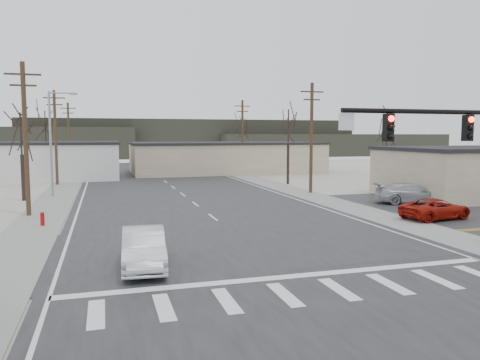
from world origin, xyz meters
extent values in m
plane|color=silver|center=(0.00, 0.00, 0.00)|extent=(140.00, 140.00, 0.00)
cube|color=black|center=(0.00, 15.00, 0.02)|extent=(18.00, 110.00, 0.05)
cube|color=black|center=(0.00, 0.00, 0.02)|extent=(90.00, 10.00, 0.04)
cube|color=gray|center=(-10.60, 20.00, 0.03)|extent=(3.00, 90.00, 0.06)
cube|color=gray|center=(10.60, 20.00, 0.03)|extent=(3.00, 90.00, 0.06)
cylinder|color=black|center=(5.60, -6.20, 6.20)|extent=(8.40, 0.18, 0.18)
cube|color=black|center=(6.80, -6.20, 5.60)|extent=(0.32, 0.30, 1.00)
cube|color=black|center=(3.30, -6.20, 5.60)|extent=(0.32, 0.30, 1.00)
sphere|color=#FF0C05|center=(6.80, -6.37, 5.92)|extent=(0.22, 0.22, 0.22)
sphere|color=#FF0C05|center=(3.30, -6.37, 5.92)|extent=(0.22, 0.22, 0.22)
cube|color=silver|center=(1.60, -6.20, 5.80)|extent=(0.60, 0.04, 0.60)
cylinder|color=#A50C0C|center=(-10.20, 8.00, 0.35)|extent=(0.24, 0.24, 0.70)
sphere|color=#A50C0C|center=(-10.20, 8.00, 0.75)|extent=(0.24, 0.24, 0.24)
cube|color=silver|center=(-16.00, 40.00, 2.10)|extent=(22.00, 12.00, 4.20)
cube|color=black|center=(-16.00, 40.00, 4.35)|extent=(22.30, 12.30, 0.30)
cube|color=#C6B897|center=(10.00, 44.00, 2.00)|extent=(26.00, 14.00, 4.00)
cube|color=black|center=(10.00, 44.00, 4.15)|extent=(26.30, 14.30, 0.30)
cube|color=#C6B897|center=(24.00, 12.00, 2.00)|extent=(14.00, 10.00, 4.00)
cube|color=black|center=(24.00, 12.00, 4.15)|extent=(14.30, 10.30, 0.30)
cylinder|color=#4C3923|center=(-11.50, 12.00, 5.00)|extent=(0.30, 0.30, 10.00)
cube|color=#4C3923|center=(-11.50, 12.00, 9.20)|extent=(2.20, 0.12, 0.12)
cube|color=#4C3923|center=(-11.50, 12.00, 8.50)|extent=(1.60, 0.12, 0.12)
cylinder|color=#4C3923|center=(-11.50, 32.00, 5.00)|extent=(0.30, 0.30, 10.00)
cube|color=#4C3923|center=(-11.50, 32.00, 9.20)|extent=(2.20, 0.12, 0.12)
cube|color=#4C3923|center=(-11.50, 32.00, 8.50)|extent=(1.60, 0.12, 0.12)
cylinder|color=#4C3923|center=(-11.50, 52.00, 5.00)|extent=(0.30, 0.30, 10.00)
cube|color=#4C3923|center=(-11.50, 52.00, 9.20)|extent=(2.20, 0.12, 0.12)
cube|color=#4C3923|center=(-11.50, 52.00, 8.50)|extent=(1.60, 0.12, 0.12)
cylinder|color=#4C3923|center=(11.50, 18.00, 5.00)|extent=(0.30, 0.30, 10.00)
cube|color=#4C3923|center=(11.50, 18.00, 9.20)|extent=(2.20, 0.12, 0.12)
cube|color=#4C3923|center=(11.50, 18.00, 8.50)|extent=(1.60, 0.12, 0.12)
cylinder|color=#4C3923|center=(11.50, 40.00, 5.00)|extent=(0.30, 0.30, 10.00)
cube|color=#4C3923|center=(11.50, 40.00, 9.20)|extent=(2.20, 0.12, 0.12)
cube|color=#4C3923|center=(11.50, 40.00, 8.50)|extent=(1.60, 0.12, 0.12)
cylinder|color=gray|center=(-11.00, 22.00, 4.50)|extent=(0.20, 0.20, 9.00)
cylinder|color=gray|center=(-10.00, 22.00, 8.90)|extent=(2.00, 0.12, 0.12)
cube|color=gray|center=(-9.00, 22.00, 8.85)|extent=(0.60, 0.25, 0.18)
cylinder|color=#2E221C|center=(-13.00, 20.00, 1.88)|extent=(0.28, 0.28, 3.75)
cylinder|color=#2E221C|center=(-13.00, 20.00, 5.25)|extent=(0.14, 0.14, 3.75)
cylinder|color=#2E221C|center=(12.50, 26.00, 2.12)|extent=(0.28, 0.28, 4.25)
cylinder|color=#2E221C|center=(12.50, 26.00, 5.95)|extent=(0.14, 0.14, 4.25)
cylinder|color=#2E221C|center=(-14.00, 46.00, 2.25)|extent=(0.28, 0.28, 4.50)
cylinder|color=#2E221C|center=(-14.00, 46.00, 6.30)|extent=(0.14, 0.14, 4.50)
cylinder|color=#2E221C|center=(15.00, 52.00, 2.00)|extent=(0.28, 0.28, 4.00)
cylinder|color=#2E221C|center=(15.00, 52.00, 5.60)|extent=(0.14, 0.14, 4.00)
cylinder|color=#2E221C|center=(22.00, 22.00, 2.00)|extent=(0.28, 0.28, 4.00)
cylinder|color=#2E221C|center=(22.00, 22.00, 5.60)|extent=(0.14, 0.14, 4.00)
cube|color=#333026|center=(15.00, 96.00, 4.50)|extent=(80.00, 18.00, 9.00)
cube|color=#333026|center=(50.00, 90.00, 2.75)|extent=(60.00, 18.00, 5.50)
imported|color=silver|center=(-5.23, -2.38, 0.82)|extent=(1.92, 4.81, 1.56)
imported|color=black|center=(0.43, 46.01, 0.85)|extent=(2.57, 5.66, 1.61)
imported|color=black|center=(-5.94, 62.62, 0.65)|extent=(2.29, 3.82, 1.22)
imported|color=#951108|center=(13.38, 3.46, 0.69)|extent=(4.97, 2.86, 1.30)
imported|color=black|center=(18.98, 9.69, 0.65)|extent=(3.85, 2.36, 1.22)
imported|color=#A4A8AF|center=(16.18, 9.74, 0.82)|extent=(5.84, 3.68, 1.58)
camera|label=1|loc=(-6.66, -21.08, 5.34)|focal=35.00mm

